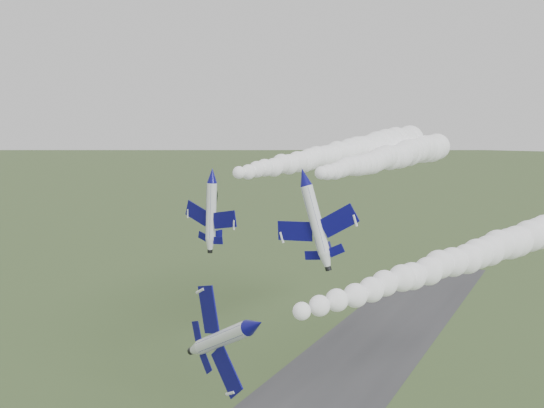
% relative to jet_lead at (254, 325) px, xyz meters
% --- Properties ---
extents(jet_lead, '(7.28, 13.01, 9.82)m').
position_rel_jet_lead_xyz_m(jet_lead, '(0.00, 0.00, 0.00)').
color(jet_lead, white).
extents(smoke_trail_jet_lead, '(32.65, 72.68, 5.57)m').
position_rel_jet_lead_xyz_m(smoke_trail_jet_lead, '(16.61, 37.60, 2.02)').
color(smoke_trail_jet_lead, white).
extents(jet_pair_left, '(10.03, 11.77, 2.95)m').
position_rel_jet_lead_xyz_m(jet_pair_left, '(-19.24, 22.33, 11.04)').
color(jet_pair_left, white).
extents(smoke_trail_jet_pair_left, '(18.61, 56.32, 5.71)m').
position_rel_jet_lead_xyz_m(smoke_trail_jet_pair_left, '(-12.43, 52.25, 12.72)').
color(smoke_trail_jet_pair_left, white).
extents(jet_pair_right, '(10.77, 13.50, 4.27)m').
position_rel_jet_lead_xyz_m(jet_pair_right, '(-6.13, 23.68, 11.30)').
color(jet_pair_right, white).
extents(smoke_trail_jet_pair_right, '(6.51, 64.42, 5.76)m').
position_rel_jet_lead_xyz_m(smoke_trail_jet_pair_right, '(-5.34, 59.00, 11.92)').
color(smoke_trail_jet_pair_right, white).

